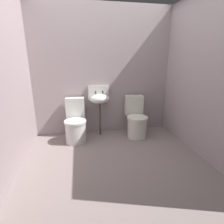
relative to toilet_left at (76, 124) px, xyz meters
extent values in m
cube|color=gray|center=(0.59, -0.90, -0.36)|extent=(3.13, 2.91, 0.08)
cube|color=#A19093|center=(0.59, 0.40, 0.93)|extent=(3.13, 0.10, 2.49)
cube|color=#A38E92|center=(-0.83, -0.80, 0.93)|extent=(0.10, 2.71, 2.49)
cube|color=#9F9196|center=(2.00, -0.80, 0.93)|extent=(0.10, 2.71, 2.49)
cylinder|color=silver|center=(0.00, -0.09, -0.13)|extent=(0.39, 0.39, 0.38)
cylinder|color=silver|center=(0.00, -0.09, 0.08)|extent=(0.41, 0.41, 0.04)
cube|color=silver|center=(0.01, 0.21, 0.26)|extent=(0.37, 0.19, 0.40)
cylinder|color=silver|center=(1.19, -0.09, -0.13)|extent=(0.40, 0.40, 0.38)
cylinder|color=silver|center=(1.19, -0.09, 0.08)|extent=(0.42, 0.42, 0.04)
cube|color=silver|center=(1.20, 0.21, 0.26)|extent=(0.37, 0.20, 0.40)
cylinder|color=#3B3D38|center=(0.48, 0.16, 0.01)|extent=(0.04, 0.04, 0.66)
ellipsoid|color=silver|center=(0.48, 0.16, 0.43)|extent=(0.40, 0.32, 0.18)
cube|color=silver|center=(0.48, 0.33, 0.53)|extent=(0.42, 0.04, 0.28)
cylinder|color=#3B3D38|center=(0.41, 0.22, 0.55)|extent=(0.04, 0.04, 0.06)
cylinder|color=#3B3D38|center=(0.55, 0.22, 0.55)|extent=(0.04, 0.04, 0.06)
camera|label=1|loc=(0.09, -3.21, 1.18)|focal=28.50mm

